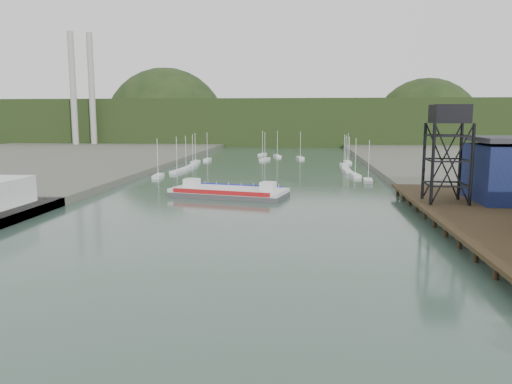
# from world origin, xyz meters

# --- Properties ---
(east_pier) EXTENTS (14.00, 70.00, 2.45)m
(east_pier) POSITION_xyz_m (37.00, 45.00, 1.90)
(east_pier) COLOR black
(east_pier) RESTS_ON ground
(lift_tower) EXTENTS (6.50, 6.50, 16.00)m
(lift_tower) POSITION_xyz_m (35.00, 58.00, 15.65)
(lift_tower) COLOR black
(lift_tower) RESTS_ON east_pier
(marina_sailboats) EXTENTS (57.71, 92.65, 0.90)m
(marina_sailboats) POSITION_xyz_m (0.08, 138.46, 0.35)
(marina_sailboats) COLOR silver
(marina_sailboats) RESTS_ON ground
(smokestacks) EXTENTS (11.20, 8.20, 60.00)m
(smokestacks) POSITION_xyz_m (-106.00, 232.50, 30.00)
(smokestacks) COLOR #A09F9B
(smokestacks) RESTS_ON ground
(distant_hills) EXTENTS (500.00, 120.00, 80.00)m
(distant_hills) POSITION_xyz_m (-3.98, 301.35, 10.38)
(distant_hills) COLOR black
(distant_hills) RESTS_ON ground
(chain_ferry) EXTENTS (24.84, 14.47, 3.36)m
(chain_ferry) POSITION_xyz_m (-3.63, 73.59, 0.96)
(chain_ferry) COLOR #444446
(chain_ferry) RESTS_ON ground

